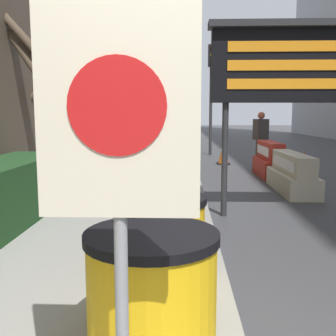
{
  "coord_description": "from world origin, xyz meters",
  "views": [
    {
      "loc": [
        -0.43,
        -1.69,
        1.64
      ],
      "look_at": [
        -0.8,
        8.85,
        0.2
      ],
      "focal_mm": 42.0,
      "sensor_mm": 36.0,
      "label": 1
    }
  ],
  "objects": [
    {
      "name": "barrel_drum_middle",
      "position": [
        -0.63,
        1.74,
        0.53
      ],
      "size": [
        0.85,
        0.85,
        0.76
      ],
      "color": "yellow",
      "rests_on": "sidewalk_left"
    },
    {
      "name": "pedestrian_worker",
      "position": [
        2.12,
        11.14,
        1.02
      ],
      "size": [
        0.53,
        0.46,
        1.73
      ],
      "rotation": [
        0.0,
        0.0,
        0.52
      ],
      "color": "#514C42",
      "rests_on": "ground_plane"
    },
    {
      "name": "jersey_barrier_cream",
      "position": [
        1.92,
        6.65,
        0.36
      ],
      "size": [
        0.65,
        2.08,
        0.83
      ],
      "color": "beige",
      "rests_on": "ground_plane"
    },
    {
      "name": "traffic_cone_mid",
      "position": [
        0.95,
        11.34,
        0.37
      ],
      "size": [
        0.42,
        0.42,
        0.75
      ],
      "color": "black",
      "rests_on": "ground_plane"
    },
    {
      "name": "jersey_barrier_red_striped",
      "position": [
        1.92,
        8.82,
        0.41
      ],
      "size": [
        0.61,
        1.76,
        0.92
      ],
      "color": "red",
      "rests_on": "ground_plane"
    },
    {
      "name": "traffic_light_near_curb",
      "position": [
        0.73,
        14.35,
        3.15
      ],
      "size": [
        0.28,
        0.44,
        4.36
      ],
      "color": "#2D2D30",
      "rests_on": "ground_plane"
    },
    {
      "name": "message_board",
      "position": [
        1.19,
        4.58,
        2.38
      ],
      "size": [
        2.46,
        0.36,
        3.04
      ],
      "color": "#28282B",
      "rests_on": "ground_plane"
    },
    {
      "name": "traffic_cone_far",
      "position": [
        3.08,
        9.64,
        0.3
      ],
      "size": [
        0.35,
        0.35,
        0.62
      ],
      "color": "black",
      "rests_on": "ground_plane"
    },
    {
      "name": "barrel_drum_foreground",
      "position": [
        -0.62,
        0.66,
        0.53
      ],
      "size": [
        0.85,
        0.85,
        0.76
      ],
      "color": "yellow",
      "rests_on": "sidewalk_left"
    },
    {
      "name": "bare_tree",
      "position": [
        -2.78,
        5.68,
        1.89
      ],
      "size": [
        1.69,
        2.14,
        3.38
      ],
      "color": "#4C3D2D",
      "rests_on": "sidewalk_left"
    },
    {
      "name": "traffic_cone_near",
      "position": [
        2.28,
        8.05,
        0.28
      ],
      "size": [
        0.32,
        0.32,
        0.57
      ],
      "color": "black",
      "rests_on": "ground_plane"
    },
    {
      "name": "warning_sign",
      "position": [
        -0.7,
        -0.07,
        1.54
      ],
      "size": [
        0.68,
        0.08,
        1.99
      ],
      "color": "gray",
      "rests_on": "sidewalk_left"
    }
  ]
}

